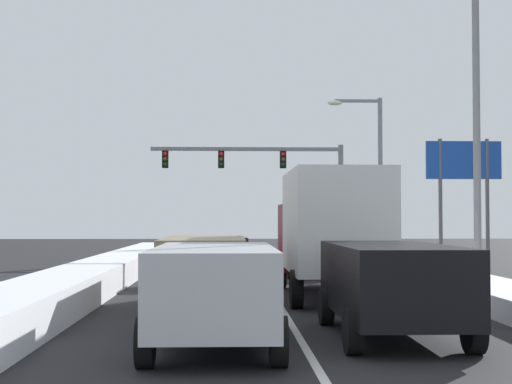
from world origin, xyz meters
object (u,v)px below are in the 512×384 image
traffic_light_gantry (274,171)px  street_lamp_right_mid (373,164)px  sedan_navy_right_lane_third (311,255)px  street_lamp_right_near (466,109)px  roadside_sign_right (464,174)px  sedan_red_center_lane_third (223,260)px  suv_tan_center_lane_second (204,265)px  suv_silver_center_lane_nearest (214,286)px  box_truck_right_lane_second (330,227)px  suv_black_right_lane_nearest (391,281)px

traffic_light_gantry → street_lamp_right_mid: (4.50, -5.31, 0.06)m
sedan_navy_right_lane_third → street_lamp_right_near: (4.02, -6.10, 4.65)m
roadside_sign_right → sedan_red_center_lane_third: bearing=-147.9°
sedan_red_center_lane_third → street_lamp_right_mid: 13.85m
suv_tan_center_lane_second → suv_silver_center_lane_nearest: bearing=-86.5°
sedan_navy_right_lane_third → sedan_red_center_lane_third: same height
suv_silver_center_lane_nearest → sedan_red_center_lane_third: size_ratio=1.09×
street_lamp_right_mid → sedan_navy_right_lane_third: bearing=-115.5°
box_truck_right_lane_second → street_lamp_right_near: bearing=24.9°
suv_silver_center_lane_nearest → roadside_sign_right: roadside_sign_right is taller
box_truck_right_lane_second → roadside_sign_right: bearing=57.9°
roadside_sign_right → suv_silver_center_lane_nearest: bearing=-117.6°
suv_tan_center_lane_second → box_truck_right_lane_second: bearing=30.6°
suv_tan_center_lane_second → street_lamp_right_mid: size_ratio=0.61×
suv_black_right_lane_nearest → street_lamp_right_mid: (4.03, 23.25, 3.77)m
suv_black_right_lane_nearest → sedan_navy_right_lane_third: bearing=89.4°
sedan_red_center_lane_third → traffic_light_gantry: (2.65, 16.47, 3.96)m
sedan_navy_right_lane_third → street_lamp_right_mid: (3.87, 8.11, 4.02)m
sedan_navy_right_lane_third → street_lamp_right_mid: size_ratio=0.56×
sedan_navy_right_lane_third → box_truck_right_lane_second: bearing=-92.4°
sedan_navy_right_lane_third → suv_silver_center_lane_nearest: (-3.31, -16.10, 0.25)m
suv_silver_center_lane_nearest → sedan_red_center_lane_third: bearing=89.8°
suv_silver_center_lane_nearest → suv_tan_center_lane_second: bearing=93.5°
sedan_red_center_lane_third → box_truck_right_lane_second: bearing=-60.0°
suv_black_right_lane_nearest → traffic_light_gantry: (-0.46, 28.57, 3.71)m
sedan_red_center_lane_third → street_lamp_right_mid: (7.14, 11.16, 4.02)m
suv_tan_center_lane_second → street_lamp_right_near: size_ratio=0.53×
street_lamp_right_mid → box_truck_right_lane_second: bearing=-104.5°
suv_black_right_lane_nearest → suv_tan_center_lane_second: size_ratio=1.00×
street_lamp_right_near → street_lamp_right_mid: street_lamp_right_near is taller
street_lamp_right_near → box_truck_right_lane_second: bearing=-155.1°
suv_black_right_lane_nearest → street_lamp_right_mid: 23.90m
suv_silver_center_lane_nearest → traffic_light_gantry: size_ratio=0.46×
suv_tan_center_lane_second → street_lamp_right_near: 9.73m
suv_black_right_lane_nearest → box_truck_right_lane_second: box_truck_right_lane_second is taller
sedan_red_center_lane_third → street_lamp_right_mid: bearing=57.4°
suv_silver_center_lane_nearest → street_lamp_right_near: bearing=53.8°
box_truck_right_lane_second → suv_silver_center_lane_nearest: bearing=-110.4°
suv_black_right_lane_nearest → street_lamp_right_near: street_lamp_right_near is taller
suv_black_right_lane_nearest → sedan_navy_right_lane_third: (0.17, 15.14, -0.25)m
sedan_navy_right_lane_third → suv_silver_center_lane_nearest: bearing=-101.6°
box_truck_right_lane_second → roadside_sign_right: (7.17, 11.41, 2.12)m
suv_silver_center_lane_nearest → roadside_sign_right: size_ratio=0.89×
sedan_navy_right_lane_third → suv_tan_center_lane_second: size_ratio=0.92×
traffic_light_gantry → sedan_red_center_lane_third: bearing=-99.1°
box_truck_right_lane_second → traffic_light_gantry: size_ratio=0.68×
sedan_navy_right_lane_third → street_lamp_right_near: size_ratio=0.49×
suv_silver_center_lane_nearest → roadside_sign_right: 22.09m
sedan_navy_right_lane_third → roadside_sign_right: (6.82, 3.29, 3.25)m
traffic_light_gantry → suv_black_right_lane_nearest: bearing=-89.1°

